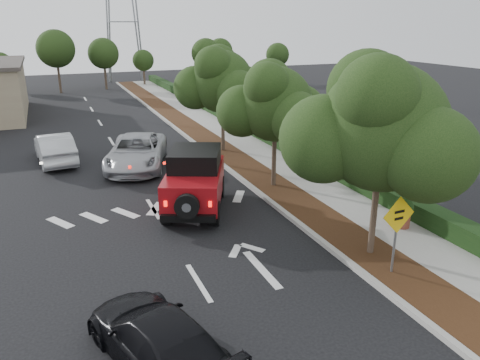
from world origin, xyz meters
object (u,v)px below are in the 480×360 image
silver_suv_ahead (137,152)px  black_suv_oncoming (158,339)px  red_jeep (195,179)px  speed_hump_sign (397,224)px

silver_suv_ahead → black_suv_oncoming: 14.95m
red_jeep → black_suv_oncoming: (-3.46, -8.40, -0.56)m
silver_suv_ahead → speed_hump_sign: size_ratio=2.46×
red_jeep → black_suv_oncoming: red_jeep is taller
silver_suv_ahead → speed_hump_sign: bearing=-52.4°
red_jeep → silver_suv_ahead: (-1.15, 6.37, -0.40)m
red_jeep → speed_hump_sign: bearing=-39.1°
black_suv_oncoming → speed_hump_sign: (7.21, 1.10, 1.00)m
red_jeep → speed_hump_sign: 8.23m
red_jeep → black_suv_oncoming: 9.11m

